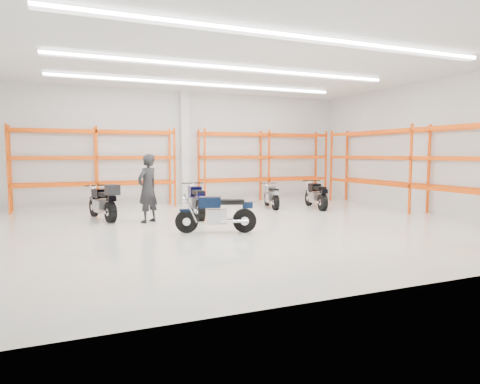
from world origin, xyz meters
name	(u,v)px	position (x,y,z in m)	size (l,w,h in m)	color
ground	(242,226)	(0.00, 0.00, 0.00)	(14.00, 14.00, 0.00)	silver
room_shell	(241,107)	(0.00, 0.03, 3.28)	(14.02, 12.02, 4.51)	white
motorcycle_main	(220,214)	(-0.90, -0.65, 0.48)	(2.01, 0.96, 1.02)	black
motorcycle_back_a	(104,203)	(-3.43, 2.63, 0.54)	(0.90, 2.18, 1.13)	black
motorcycle_back_b	(196,202)	(-0.70, 2.04, 0.50)	(0.73, 2.19, 1.08)	black
motorcycle_back_c	(272,197)	(2.59, 3.24, 0.43)	(0.74, 1.84, 0.91)	black
motorcycle_back_d	(316,196)	(4.04, 2.47, 0.48)	(0.82, 2.04, 1.01)	black
standing_man	(148,188)	(-2.27, 1.71, 1.01)	(0.73, 0.48, 2.01)	black
structural_column	(185,148)	(0.00, 5.82, 2.25)	(0.32, 0.32, 4.50)	white
pallet_racking_back_left	(96,160)	(-3.40, 5.48, 1.79)	(5.67, 0.87, 3.00)	#FF5918
pallet_racking_back_right	(265,159)	(3.40, 5.48, 1.79)	(5.67, 0.87, 3.00)	#FF5918
pallet_racking_side	(420,160)	(6.48, 0.00, 1.81)	(0.87, 9.07, 3.00)	#FF5918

